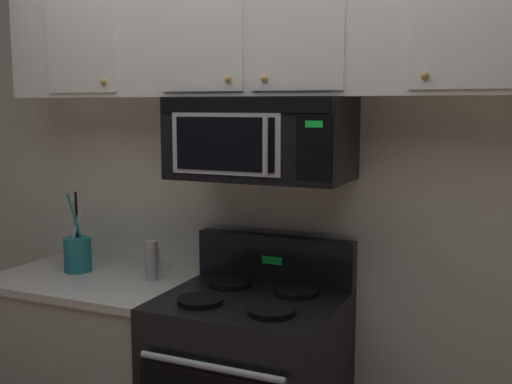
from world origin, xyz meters
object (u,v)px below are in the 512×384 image
Objects in this scene: utensil_crock_teal at (78,252)px; pepper_mill at (152,261)px; over_range_microwave at (261,138)px; salt_shaker at (157,260)px.

utensil_crock_teal reaches higher than pepper_mill.
over_range_microwave is 6.84× the size of salt_shaker.
utensil_crock_teal reaches higher than salt_shaker.
pepper_mill reaches higher than salt_shaker.
salt_shaker is 0.17m from pepper_mill.
utensil_crock_teal is 0.39m from salt_shaker.
over_range_microwave is at bearing 3.52° from utensil_crock_teal.
over_range_microwave reaches higher than pepper_mill.
over_range_microwave is at bearing -10.34° from salt_shaker.
utensil_crock_teal is at bearing -153.85° from salt_shaker.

